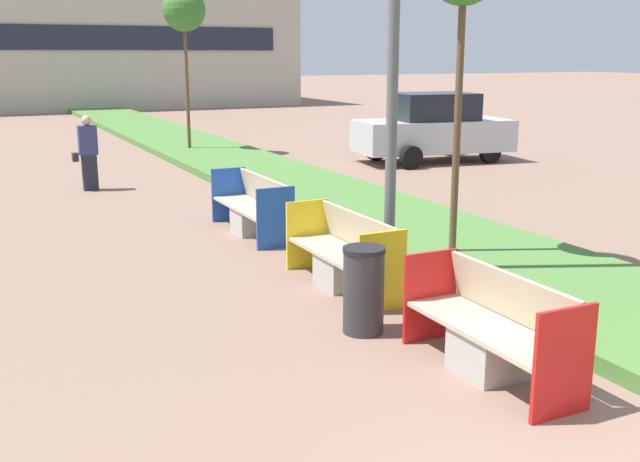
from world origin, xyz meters
TOP-DOWN VIEW (x-y plane):
  - planter_grass_strip at (3.20, 12.00)m, footprint 2.80×120.00m
  - building_backdrop at (4.00, 41.82)m, footprint 21.25×8.70m
  - bench_red_frame at (0.94, 3.10)m, footprint 0.65×1.94m
  - bench_yellow_frame at (0.94, 6.03)m, footprint 0.65×2.08m
  - bench_blue_frame at (0.94, 9.27)m, footprint 0.65×2.20m
  - litter_bin at (0.39, 4.54)m, footprint 0.45×0.45m
  - sapling_tree_far at (2.84, 19.50)m, footprint 1.22×1.22m
  - pedestrian_walking at (-0.81, 14.56)m, footprint 0.53×0.24m
  - parked_car_distant at (8.35, 14.98)m, footprint 4.41×2.35m

SIDE VIEW (x-z plane):
  - planter_grass_strip at x=3.20m, z-range 0.00..0.18m
  - bench_red_frame at x=0.94m, z-range -0.11..0.83m
  - bench_yellow_frame at x=0.94m, z-range -0.10..0.84m
  - bench_blue_frame at x=0.94m, z-range -0.10..0.84m
  - litter_bin at x=0.39m, z-range 0.00..0.93m
  - pedestrian_walking at x=-0.81m, z-range 0.01..1.62m
  - parked_car_distant at x=8.35m, z-range -0.02..1.84m
  - building_backdrop at x=4.00m, z-range 0.00..6.65m
  - sapling_tree_far at x=2.84m, z-range 1.70..6.41m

